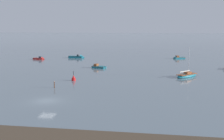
% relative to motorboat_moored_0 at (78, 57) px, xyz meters
% --- Properties ---
extents(ground_plane, '(800.00, 800.00, 0.00)m').
position_rel_motorboat_moored_0_xyz_m(ground_plane, '(11.31, -59.90, -0.29)').
color(ground_plane, slate).
extents(motorboat_moored_0, '(6.16, 2.23, 2.08)m').
position_rel_motorboat_moored_0_xyz_m(motorboat_moored_0, '(0.00, 0.00, 0.00)').
color(motorboat_moored_0, '#197084').
rests_on(motorboat_moored_0, ground).
extents(motorboat_moored_1, '(4.92, 3.08, 1.77)m').
position_rel_motorboat_moored_0_xyz_m(motorboat_moored_1, '(12.01, -23.22, -0.02)').
color(motorboat_moored_1, '#197084').
rests_on(motorboat_moored_1, ground).
extents(motorboat_moored_2, '(4.49, 1.94, 1.66)m').
position_rel_motorboat_moored_0_xyz_m(motorboat_moored_2, '(-12.26, -6.44, -0.03)').
color(motorboat_moored_2, red).
rests_on(motorboat_moored_2, ground).
extents(motorboat_moored_3, '(4.89, 3.33, 1.76)m').
position_rel_motorboat_moored_0_xyz_m(motorboat_moored_3, '(36.63, 3.28, -0.02)').
color(motorboat_moored_3, '#197084').
rests_on(motorboat_moored_3, ground).
extents(sailboat_moored_0, '(5.99, 6.31, 7.45)m').
position_rel_motorboat_moored_0_xyz_m(sailboat_moored_0, '(36.10, -34.10, 0.04)').
color(sailboat_moored_0, '#197084').
rests_on(sailboat_moored_0, ground).
extents(channel_buoy, '(0.90, 0.90, 2.30)m').
position_rel_motorboat_moored_0_xyz_m(channel_buoy, '(10.75, -42.53, 0.17)').
color(channel_buoy, red).
rests_on(channel_buoy, ground).
extents(mooring_post_near, '(0.22, 0.22, 1.55)m').
position_rel_motorboat_moored_0_xyz_m(mooring_post_near, '(9.15, -50.33, 0.39)').
color(mooring_post_near, '#523323').
rests_on(mooring_post_near, ground).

